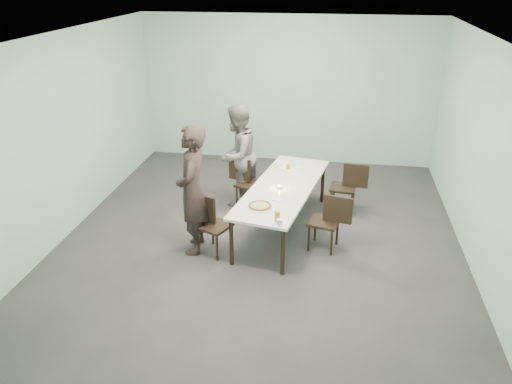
% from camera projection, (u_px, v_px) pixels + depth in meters
% --- Properties ---
extents(ground, '(7.00, 7.00, 0.00)m').
position_uv_depth(ground, '(261.00, 238.00, 7.71)').
color(ground, '#333335').
rests_on(ground, ground).
extents(room_shell, '(6.02, 7.02, 3.01)m').
position_uv_depth(room_shell, '(262.00, 110.00, 6.87)').
color(room_shell, '#AAD6CD').
rests_on(room_shell, ground).
extents(table, '(1.34, 2.72, 0.75)m').
position_uv_depth(table, '(283.00, 190.00, 7.68)').
color(table, white).
rests_on(table, ground).
extents(chair_near_left, '(0.65, 0.55, 0.87)m').
position_uv_depth(chair_near_left, '(210.00, 220.00, 7.17)').
color(chair_near_left, black).
rests_on(chair_near_left, ground).
extents(chair_far_left, '(0.65, 0.53, 0.87)m').
position_uv_depth(chair_far_left, '(246.00, 179.00, 8.54)').
color(chair_far_left, black).
rests_on(chair_far_left, ground).
extents(chair_near_right, '(0.65, 0.50, 0.87)m').
position_uv_depth(chair_near_right, '(330.00, 219.00, 7.22)').
color(chair_near_right, black).
rests_on(chair_near_right, ground).
extents(chair_far_right, '(0.63, 0.47, 0.87)m').
position_uv_depth(chair_far_right, '(348.00, 184.00, 8.35)').
color(chair_far_right, black).
rests_on(chair_far_right, ground).
extents(diner_near, '(0.54, 0.75, 1.90)m').
position_uv_depth(diner_near, '(193.00, 190.00, 7.03)').
color(diner_near, black).
rests_on(diner_near, ground).
extents(diner_far, '(0.93, 1.04, 1.76)m').
position_uv_depth(diner_far, '(237.00, 155.00, 8.54)').
color(diner_far, slate).
rests_on(diner_far, ground).
extents(pizza, '(0.34, 0.34, 0.04)m').
position_uv_depth(pizza, '(260.00, 206.00, 6.99)').
color(pizza, white).
rests_on(pizza, table).
extents(side_plate, '(0.18, 0.18, 0.01)m').
position_uv_depth(side_plate, '(278.00, 199.00, 7.23)').
color(side_plate, white).
rests_on(side_plate, table).
extents(beer_glass, '(0.08, 0.08, 0.15)m').
position_uv_depth(beer_glass, '(277.00, 216.00, 6.57)').
color(beer_glass, '#B88728').
rests_on(beer_glass, table).
extents(water_tumbler, '(0.08, 0.08, 0.09)m').
position_uv_depth(water_tumbler, '(280.00, 222.00, 6.49)').
color(water_tumbler, silver).
rests_on(water_tumbler, table).
extents(tealight, '(0.06, 0.06, 0.05)m').
position_uv_depth(tealight, '(279.00, 187.00, 7.58)').
color(tealight, silver).
rests_on(tealight, table).
extents(amber_tumbler, '(0.07, 0.07, 0.08)m').
position_uv_depth(amber_tumbler, '(288.00, 167.00, 8.29)').
color(amber_tumbler, '#B88728').
rests_on(amber_tumbler, table).
extents(menu, '(0.33, 0.27, 0.01)m').
position_uv_depth(menu, '(289.00, 168.00, 8.34)').
color(menu, silver).
rests_on(menu, table).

